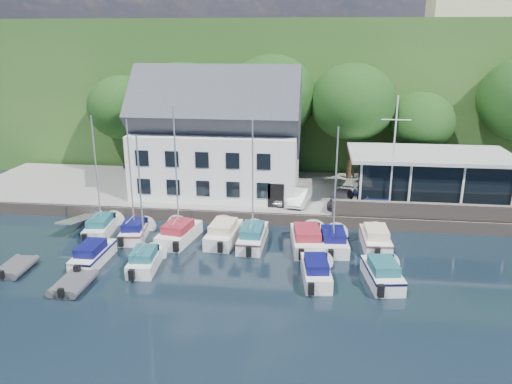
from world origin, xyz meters
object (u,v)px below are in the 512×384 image
(flagpole, at_px, (393,155))
(boat_r1_6, at_px, (335,188))
(boat_r1_1, at_px, (131,182))
(car_dgrey, at_px, (341,199))
(boat_r2_4, at_px, (383,271))
(car_silver, at_px, (282,196))
(harbor_building, at_px, (218,143))
(boat_r1_7, at_px, (375,237))
(boat_r2_3, at_px, (316,269))
(club_pavilion, at_px, (428,177))
(boat_r1_2, at_px, (177,180))
(car_white, at_px, (299,196))
(boat_r1_3, at_px, (224,231))
(dinghy_1, at_px, (73,282))
(car_blue, at_px, (373,198))
(boat_r1_5, at_px, (307,237))
(boat_r1_0, at_px, (97,179))
(boat_r2_0, at_px, (93,253))
(boat_r2_1, at_px, (141,207))
(dinghy_0, at_px, (16,266))
(boat_r1_4, at_px, (253,183))

(flagpole, xyz_separation_m, boat_r1_6, (-4.52, -5.60, -1.12))
(boat_r1_1, height_order, boat_r1_6, boat_r1_6)
(car_dgrey, relative_size, boat_r2_4, 0.70)
(car_silver, bearing_deg, flagpole, 8.97)
(harbor_building, distance_m, boat_r1_7, 16.36)
(car_dgrey, xyz_separation_m, boat_r2_3, (-1.91, -11.51, -0.84))
(boat_r1_7, bearing_deg, car_silver, 136.15)
(club_pavilion, xyz_separation_m, boat_r2_4, (-5.17, -13.73, -2.28))
(boat_r2_4, bearing_deg, boat_r1_2, 152.16)
(car_white, distance_m, boat_r1_3, 8.17)
(harbor_building, distance_m, car_white, 8.71)
(boat_r1_2, xyz_separation_m, boat_r2_3, (9.95, -4.95, -3.85))
(club_pavilion, bearing_deg, dinghy_1, -144.59)
(car_silver, bearing_deg, club_pavilion, 26.71)
(car_dgrey, distance_m, car_blue, 2.61)
(car_white, distance_m, boat_r1_5, 6.75)
(boat_r2_3, bearing_deg, club_pavilion, 50.08)
(boat_r1_7, bearing_deg, dinghy_1, -158.18)
(boat_r1_0, relative_size, boat_r2_0, 1.40)
(boat_r1_3, height_order, boat_r2_1, boat_r2_1)
(club_pavilion, xyz_separation_m, flagpole, (-3.50, -3.30, 2.51))
(boat_r1_2, bearing_deg, car_silver, 54.11)
(harbor_building, bearing_deg, dinghy_0, -123.14)
(boat_r2_3, distance_m, dinghy_0, 18.99)
(harbor_building, distance_m, boat_r1_3, 10.36)
(car_blue, xyz_separation_m, boat_r2_4, (-0.53, -11.40, -0.95))
(boat_r2_0, bearing_deg, flagpole, 26.77)
(boat_r1_4, bearing_deg, car_silver, 78.30)
(boat_r1_0, distance_m, boat_r1_5, 15.93)
(boat_r1_3, xyz_separation_m, boat_r2_0, (-7.87, -4.70, -0.05))
(flagpole, xyz_separation_m, boat_r1_3, (-12.36, -5.25, -4.78))
(car_silver, xyz_separation_m, boat_r1_6, (4.11, -6.80, 2.89))
(boat_r2_1, bearing_deg, boat_r1_3, 45.60)
(harbor_building, relative_size, flagpole, 1.58)
(harbor_building, bearing_deg, boat_r2_3, -58.36)
(boat_r1_2, bearing_deg, car_blue, 34.28)
(flagpole, distance_m, boat_r1_3, 14.26)
(car_silver, height_order, car_blue, car_blue)
(club_pavilion, height_order, car_white, club_pavilion)
(flagpole, bearing_deg, car_dgrey, 165.59)
(dinghy_0, bearing_deg, boat_r1_0, 65.88)
(car_silver, height_order, dinghy_1, car_silver)
(flagpole, relative_size, dinghy_0, 3.01)
(car_dgrey, xyz_separation_m, boat_r1_0, (-18.11, -5.79, 2.66))
(boat_r1_1, distance_m, boat_r2_4, 18.39)
(flagpole, relative_size, boat_r2_0, 1.51)
(car_blue, distance_m, boat_r2_0, 22.01)
(harbor_building, bearing_deg, dinghy_1, -107.56)
(car_dgrey, distance_m, boat_r1_3, 10.65)
(car_silver, height_order, boat_r1_6, boat_r1_6)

